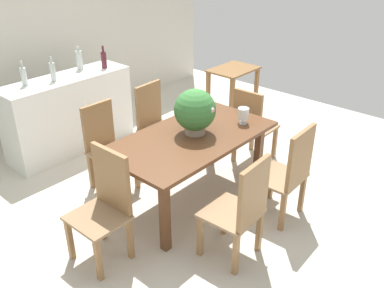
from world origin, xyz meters
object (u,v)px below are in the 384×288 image
Objects in this scene: chair_near_left at (242,207)px; chair_far_left at (106,143)px; flower_centerpiece at (195,111)px; dining_table at (191,144)px; wine_bottle_amber at (24,76)px; chair_head_end at (106,201)px; crystal_vase_center_near at (243,114)px; kitchen_counter at (70,114)px; chair_far_right at (156,121)px; crystal_vase_left at (194,108)px; wine_bottle_dark at (53,71)px; wine_bottle_tall at (79,60)px; wine_bottle_clear at (104,59)px; chair_near_right at (289,170)px; chair_foot_end at (252,124)px; side_table at (233,81)px; wine_glass at (211,100)px.

chair_near_left is 1.80m from chair_far_left.
flower_centerpiece is (0.45, 0.91, 0.46)m from chair_near_left.
wine_bottle_amber reaches higher than dining_table.
dining_table is 1.71× the size of chair_head_end.
kitchen_counter is (-0.71, 2.16, -0.38)m from crystal_vase_center_near.
chair_far_right reaches higher than crystal_vase_left.
dining_table is 5.86× the size of wine_bottle_dark.
chair_far_left is 1.43m from wine_bottle_tall.
wine_bottle_amber reaches higher than chair_far_left.
chair_near_left is 2.98m from wine_bottle_amber.
chair_near_right is at bearing -90.77° from wine_bottle_clear.
wine_bottle_tall reaches higher than wine_bottle_amber.
chair_far_right is at bearing 70.93° from flower_centerpiece.
wine_bottle_clear is (-0.65, 1.89, 0.56)m from chair_foot_end.
wine_bottle_dark is at bearing 98.74° from dining_table.
chair_head_end is 5.01× the size of crystal_vase_left.
side_table is at bearing -132.96° from chair_near_right.
chair_foot_end is 2.69m from wine_bottle_amber.
crystal_vase_left is at bearing 99.37° from chair_head_end.
dining_table is at bearing -73.48° from wine_bottle_amber.
wine_bottle_clear reaches higher than wine_glass.
wine_bottle_dark reaches higher than kitchen_counter.
chair_far_left is 1.22× the size of side_table.
kitchen_counter is at bearing -81.51° from chair_near_right.
flower_centerpiece is 2.21m from side_table.
wine_bottle_clear is at bearing 86.81° from crystal_vase_left.
wine_glass is (1.04, -0.62, 0.35)m from chair_far_left.
chair_head_end is 1.24m from flower_centerpiece.
chair_near_right reaches higher than dining_table.
chair_head_end reaches higher than chair_far_right.
crystal_vase_center_near is at bearing -140.56° from side_table.
chair_far_right is 3.36× the size of wine_bottle_clear.
wine_glass is (1.73, 0.28, 0.32)m from chair_head_end.
chair_far_right reaches higher than side_table.
flower_centerpiece is at bearing -83.92° from kitchen_counter.
wine_bottle_amber is (-0.99, 2.92, 0.53)m from chair_near_right.
wine_bottle_amber is 2.87m from side_table.
wine_bottle_tall reaches higher than chair_far_right.
dining_table is at bearing -115.85° from chair_near_left.
wine_bottle_clear is (0.09, 1.62, 0.21)m from crystal_vase_left.
chair_near_right is 2.90m from kitchen_counter.
chair_far_right is 1.13m from wine_bottle_clear.
chair_far_left reaches higher than dining_table.
chair_far_right is 0.73m from crystal_vase_left.
wine_bottle_dark is at bearing 34.07° from chair_foot_end.
crystal_vase_center_near is 1.12× the size of wine_glass.
crystal_vase_center_near is 0.59× the size of wine_bottle_clear.
chair_foot_end reaches higher than chair_far_left.
chair_head_end reaches higher than chair_near_left.
crystal_vase_center_near is at bearing 81.77° from chair_head_end.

